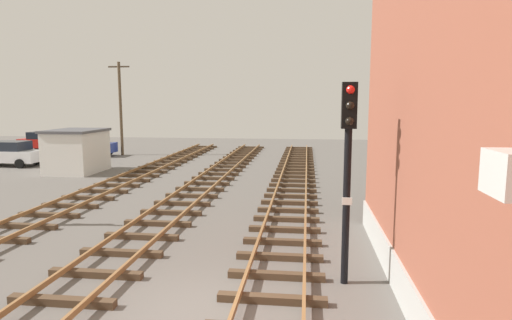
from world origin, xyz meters
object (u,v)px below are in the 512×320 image
object	(u,v)px
signal_mast	(348,159)
control_hut	(77,151)
parked_car_red	(44,141)
parked_car_blue	(89,145)
parked_car_white	(11,153)
utility_pole_far	(120,107)

from	to	relation	value
signal_mast	control_hut	xyz separation A→B (m)	(-15.67, 15.19, -1.76)
control_hut	parked_car_red	bearing A→B (deg)	130.83
parked_car_blue	parked_car_white	distance (m)	6.45
signal_mast	utility_pole_far	bearing A→B (deg)	124.63
utility_pole_far	control_hut	bearing A→B (deg)	-83.89
control_hut	signal_mast	bearing A→B (deg)	-44.11
parked_car_white	parked_car_red	distance (m)	9.70
signal_mast	parked_car_blue	world-z (taller)	signal_mast
signal_mast	parked_car_white	bearing A→B (deg)	141.76
parked_car_blue	signal_mast	bearing A→B (deg)	-50.39
parked_car_blue	utility_pole_far	distance (m)	4.13
control_hut	parked_car_white	world-z (taller)	control_hut
signal_mast	parked_car_red	xyz separation A→B (m)	(-25.18, 26.20, -2.25)
utility_pole_far	parked_car_red	bearing A→B (deg)	165.99
signal_mast	parked_car_white	size ratio (longest dim) A/B	1.19
parked_car_white	parked_car_red	bearing A→B (deg)	110.79
parked_car_white	parked_car_blue	bearing A→B (deg)	65.06
control_hut	utility_pole_far	bearing A→B (deg)	96.11
control_hut	parked_car_white	xyz separation A→B (m)	(-6.07, 1.94, -0.49)
parked_car_white	utility_pole_far	distance (m)	9.19
control_hut	parked_car_red	size ratio (longest dim) A/B	0.90
parked_car_red	signal_mast	bearing A→B (deg)	-46.13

